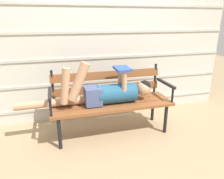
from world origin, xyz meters
TOP-DOWN VIEW (x-y plane):
  - ground_plane at (0.00, 0.00)m, footprint 12.00×12.00m
  - house_siding at (0.00, 0.72)m, footprint 4.11×0.08m
  - park_bench at (0.00, 0.14)m, footprint 1.55×0.50m
  - reclining_person at (-0.09, 0.07)m, footprint 1.69×0.25m

SIDE VIEW (x-z plane):
  - ground_plane at x=0.00m, z-range 0.00..0.00m
  - park_bench at x=0.00m, z-range 0.05..0.90m
  - reclining_person at x=-0.09m, z-range 0.30..0.87m
  - house_siding at x=0.00m, z-range 0.00..2.55m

